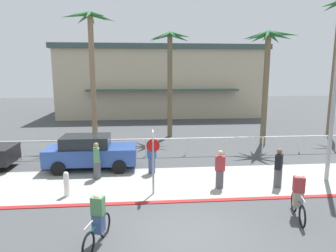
{
  "coord_description": "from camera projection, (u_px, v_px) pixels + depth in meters",
  "views": [
    {
      "loc": [
        -1.35,
        -8.33,
        4.78
      ],
      "look_at": [
        -0.1,
        6.0,
        2.2
      ],
      "focal_mm": 32.35,
      "sensor_mm": 36.0,
      "label": 1
    }
  ],
  "objects": [
    {
      "name": "ground_plane",
      "position": [
        164.0,
        149.0,
        18.94
      ],
      "size": [
        80.0,
        80.0,
        0.0
      ],
      "primitive_type": "plane",
      "color": "#424447"
    },
    {
      "name": "sidewalk_strip",
      "position": [
        174.0,
        182.0,
        13.25
      ],
      "size": [
        44.0,
        4.0,
        0.02
      ],
      "primitive_type": "cube",
      "color": "#9E9E93",
      "rests_on": "ground"
    },
    {
      "name": "curb_paint",
      "position": [
        179.0,
        201.0,
        11.29
      ],
      "size": [
        44.0,
        0.24,
        0.03
      ],
      "primitive_type": "cube",
      "color": "maroon",
      "rests_on": "ground"
    },
    {
      "name": "building_backdrop",
      "position": [
        159.0,
        80.0,
        35.65
      ],
      "size": [
        21.94,
        12.74,
        7.51
      ],
      "color": "#BCAD8E",
      "rests_on": "ground"
    },
    {
      "name": "rail_fence",
      "position": [
        166.0,
        142.0,
        17.32
      ],
      "size": [
        25.34,
        0.08,
        1.04
      ],
      "color": "white",
      "rests_on": "ground"
    },
    {
      "name": "stop_sign_bike_lane",
      "position": [
        153.0,
        153.0,
        11.71
      ],
      "size": [
        0.52,
        0.56,
        2.56
      ],
      "color": "gray",
      "rests_on": "ground"
    },
    {
      "name": "bollard_2",
      "position": [
        66.0,
        184.0,
        11.7
      ],
      "size": [
        0.2,
        0.2,
        1.0
      ],
      "color": "white",
      "rests_on": "ground"
    },
    {
      "name": "palm_tree_1",
      "position": [
        91.0,
        45.0,
        20.07
      ],
      "size": [
        3.55,
        3.5,
        8.7
      ],
      "color": "#846B4C",
      "rests_on": "ground"
    },
    {
      "name": "palm_tree_2",
      "position": [
        170.0,
        56.0,
        21.63
      ],
      "size": [
        2.92,
        3.46,
        7.61
      ],
      "color": "brown",
      "rests_on": "ground"
    },
    {
      "name": "palm_tree_3",
      "position": [
        268.0,
        57.0,
        19.06
      ],
      "size": [
        3.26,
        3.29,
        7.34
      ],
      "color": "brown",
      "rests_on": "ground"
    },
    {
      "name": "car_blue_1",
      "position": [
        90.0,
        152.0,
        14.99
      ],
      "size": [
        4.4,
        2.02,
        1.69
      ],
      "color": "#284793",
      "rests_on": "ground"
    },
    {
      "name": "cyclist_blue_0",
      "position": [
        298.0,
        198.0,
        9.98
      ],
      "size": [
        0.52,
        1.78,
        1.5
      ],
      "color": "black",
      "rests_on": "ground"
    },
    {
      "name": "cyclist_teal_1",
      "position": [
        98.0,
        221.0,
        8.39
      ],
      "size": [
        0.56,
        1.76,
        1.5
      ],
      "color": "black",
      "rests_on": "ground"
    },
    {
      "name": "pedestrian_0",
      "position": [
        220.0,
        171.0,
        12.48
      ],
      "size": [
        0.44,
        0.38,
        1.63
      ],
      "color": "#4C4C51",
      "rests_on": "ground"
    },
    {
      "name": "pedestrian_1",
      "position": [
        278.0,
        170.0,
        12.58
      ],
      "size": [
        0.45,
        0.48,
        1.68
      ],
      "color": "#4C4C51",
      "rests_on": "ground"
    },
    {
      "name": "pedestrian_2",
      "position": [
        152.0,
        158.0,
        14.31
      ],
      "size": [
        0.45,
        0.48,
        1.61
      ],
      "color": "#384C7A",
      "rests_on": "ground"
    },
    {
      "name": "pedestrian_3",
      "position": [
        97.0,
        162.0,
        13.56
      ],
      "size": [
        0.37,
        0.44,
        1.69
      ],
      "color": "#4C4C51",
      "rests_on": "ground"
    }
  ]
}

